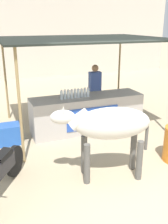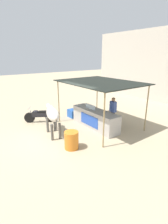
{
  "view_description": "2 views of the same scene",
  "coord_description": "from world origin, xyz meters",
  "px_view_note": "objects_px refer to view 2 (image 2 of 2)",
  "views": [
    {
      "loc": [
        -2.49,
        -3.98,
        2.81
      ],
      "look_at": [
        -0.34,
        1.53,
        0.77
      ],
      "focal_mm": 42.0,
      "sensor_mm": 36.0,
      "label": 1
    },
    {
      "loc": [
        6.7,
        -3.51,
        3.72
      ],
      "look_at": [
        0.41,
        1.15,
        1.17
      ],
      "focal_mm": 28.0,
      "sensor_mm": 36.0,
      "label": 2
    }
  ],
  "objects_px": {
    "cooler_box": "(72,113)",
    "cow": "(52,115)",
    "vendor_behind_counter": "(113,112)",
    "stall_counter": "(95,119)",
    "motorcycle_parked": "(40,115)",
    "water_barrel": "(71,140)"
  },
  "relations": [
    {
      "from": "cow",
      "to": "vendor_behind_counter",
      "type": "bearing_deg",
      "value": 71.06
    },
    {
      "from": "vendor_behind_counter",
      "to": "water_barrel",
      "type": "xyz_separation_m",
      "value": [
        0.61,
        -3.0,
        -0.48
      ]
    },
    {
      "from": "cow",
      "to": "motorcycle_parked",
      "type": "distance_m",
      "value": 2.07
    },
    {
      "from": "cow",
      "to": "water_barrel",
      "type": "bearing_deg",
      "value": 0.08
    },
    {
      "from": "stall_counter",
      "to": "cooler_box",
      "type": "bearing_deg",
      "value": -177.33
    },
    {
      "from": "cooler_box",
      "to": "vendor_behind_counter",
      "type": "bearing_deg",
      "value": 17.87
    },
    {
      "from": "stall_counter",
      "to": "cooler_box",
      "type": "distance_m",
      "value": 2.1
    },
    {
      "from": "stall_counter",
      "to": "vendor_behind_counter",
      "type": "distance_m",
      "value": 1.0
    },
    {
      "from": "vendor_behind_counter",
      "to": "stall_counter",
      "type": "bearing_deg",
      "value": -126.27
    },
    {
      "from": "cooler_box",
      "to": "water_barrel",
      "type": "height_order",
      "value": "water_barrel"
    },
    {
      "from": "stall_counter",
      "to": "motorcycle_parked",
      "type": "bearing_deg",
      "value": -139.26
    },
    {
      "from": "vendor_behind_counter",
      "to": "motorcycle_parked",
      "type": "bearing_deg",
      "value": -136.36
    },
    {
      "from": "vendor_behind_counter",
      "to": "cow",
      "type": "xyz_separation_m",
      "value": [
        -1.03,
        -3.0,
        0.18
      ]
    },
    {
      "from": "cow",
      "to": "cooler_box",
      "type": "bearing_deg",
      "value": 126.71
    },
    {
      "from": "water_barrel",
      "to": "cow",
      "type": "bearing_deg",
      "value": -179.92
    },
    {
      "from": "stall_counter",
      "to": "cow",
      "type": "height_order",
      "value": "cow"
    },
    {
      "from": "cooler_box",
      "to": "cow",
      "type": "relative_size",
      "value": 0.32
    },
    {
      "from": "vendor_behind_counter",
      "to": "motorcycle_parked",
      "type": "xyz_separation_m",
      "value": [
        -3.0,
        -2.86,
        -0.42
      ]
    },
    {
      "from": "cow",
      "to": "motorcycle_parked",
      "type": "bearing_deg",
      "value": 175.87
    },
    {
      "from": "vendor_behind_counter",
      "to": "cooler_box",
      "type": "distance_m",
      "value": 2.84
    },
    {
      "from": "stall_counter",
      "to": "vendor_behind_counter",
      "type": "height_order",
      "value": "vendor_behind_counter"
    },
    {
      "from": "vendor_behind_counter",
      "to": "cow",
      "type": "height_order",
      "value": "vendor_behind_counter"
    }
  ]
}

